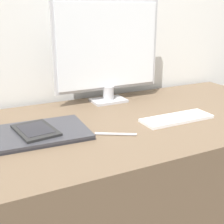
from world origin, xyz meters
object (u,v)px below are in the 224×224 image
(monitor, at_px, (108,50))
(laptop, at_px, (38,133))
(ereader, at_px, (36,130))
(pen, at_px, (116,134))
(keyboard, at_px, (177,118))

(monitor, distance_m, laptop, 0.54)
(ereader, relative_size, pen, 1.46)
(monitor, distance_m, keyboard, 0.45)
(keyboard, height_order, ereader, ereader)
(monitor, xyz_separation_m, laptop, (-0.41, -0.27, -0.24))
(keyboard, distance_m, laptop, 0.55)
(monitor, height_order, laptop, monitor)
(laptop, distance_m, ereader, 0.02)
(monitor, bearing_deg, ereader, -146.99)
(monitor, xyz_separation_m, keyboard, (0.13, -0.36, -0.24))
(monitor, height_order, pen, monitor)
(keyboard, bearing_deg, laptop, 170.36)
(ereader, distance_m, pen, 0.28)
(monitor, bearing_deg, laptop, -146.56)
(pen, bearing_deg, ereader, 154.39)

